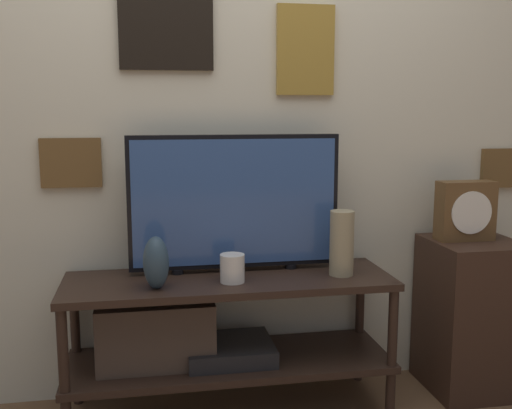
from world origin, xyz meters
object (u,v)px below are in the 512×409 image
(television, at_px, (235,202))
(vase_urn_stoneware, at_px, (156,263))
(vase_tall_ceramic, at_px, (342,243))
(mantel_clock, at_px, (465,211))
(candle_jar, at_px, (232,268))

(television, xyz_separation_m, vase_urn_stoneware, (-0.34, -0.19, -0.20))
(vase_tall_ceramic, xyz_separation_m, mantel_clock, (0.60, 0.09, 0.10))
(television, relative_size, vase_urn_stoneware, 4.34)
(television, bearing_deg, candle_jar, -102.56)
(vase_tall_ceramic, distance_m, vase_urn_stoneware, 0.77)
(television, height_order, mantel_clock, television)
(vase_urn_stoneware, bearing_deg, candle_jar, 6.10)
(vase_urn_stoneware, relative_size, mantel_clock, 0.78)
(television, bearing_deg, vase_tall_ceramic, -17.64)
(television, height_order, vase_tall_ceramic, television)
(vase_urn_stoneware, relative_size, candle_jar, 1.80)
(vase_tall_ceramic, bearing_deg, television, 162.36)
(candle_jar, relative_size, mantel_clock, 0.43)
(television, distance_m, vase_urn_stoneware, 0.43)
(vase_tall_ceramic, height_order, candle_jar, vase_tall_ceramic)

